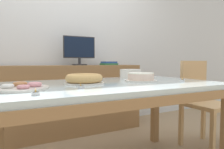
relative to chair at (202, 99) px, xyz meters
The scene contains 13 objects.
wall_back 1.95m from the chair, 130.79° to the left, with size 8.00×0.10×2.60m, color silver.
dining_table 1.19m from the chair, behind, with size 1.71×0.99×0.76m.
chair is the anchor object (origin of this frame).
sideboard 1.58m from the chair, 137.92° to the left, with size 1.86×0.44×0.88m.
computer_monitor 1.59m from the chair, 134.82° to the left, with size 0.42×0.20×0.38m.
book_stack 1.28m from the chair, 120.23° to the left, with size 0.23×0.18×0.05m.
cake_chocolate_round 0.94m from the chair, behind, with size 0.27×0.27×0.07m.
cake_golden_bundt 1.41m from the chair, behind, with size 0.30×0.30×0.07m.
pastry_platter 1.84m from the chair, behind, with size 0.32×0.32×0.04m.
plate_stack 0.88m from the chair, 166.41° to the left, with size 0.21×0.21×0.09m.
tealight_left_edge 1.84m from the chair, 165.57° to the right, with size 0.04×0.04×0.04m.
tealight_near_front 1.54m from the chair, 168.24° to the right, with size 0.04×0.04×0.04m.
tealight_right_edge 0.70m from the chair, 155.53° to the right, with size 0.04×0.04×0.04m.
Camera 1 is at (-0.70, -1.37, 0.93)m, focal length 32.00 mm.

